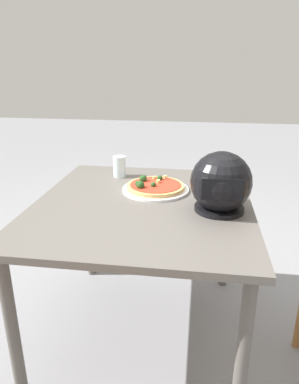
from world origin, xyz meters
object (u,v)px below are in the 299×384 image
(drinking_glass, at_px, (119,167))
(motorcycle_helmet, at_px, (221,183))
(dining_table, at_px, (143,218))
(pizza, at_px, (155,186))

(drinking_glass, bearing_deg, motorcycle_helmet, 142.45)
(dining_table, relative_size, pizza, 3.79)
(dining_table, distance_m, motorcycle_helmet, 0.40)
(dining_table, distance_m, pizza, 0.19)
(dining_table, relative_size, motorcycle_helmet, 4.21)
(dining_table, bearing_deg, pizza, -101.61)
(dining_table, xyz_separation_m, motorcycle_helmet, (-0.34, 0.05, 0.21))
(dining_table, xyz_separation_m, pizza, (-0.03, -0.16, 0.11))
(pizza, relative_size, drinking_glass, 2.48)
(pizza, relative_size, motorcycle_helmet, 1.11)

